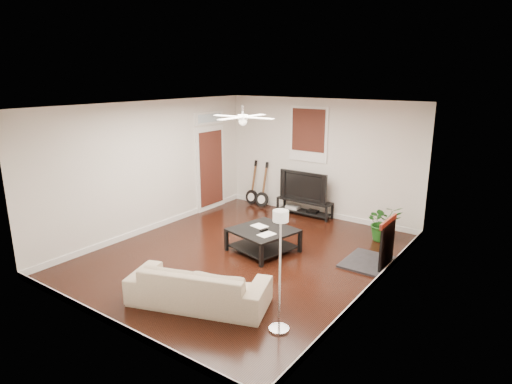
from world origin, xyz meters
TOP-DOWN VIEW (x-y plane):
  - room at (0.00, 0.00)m, footprint 5.01×6.01m
  - brick_accent at (2.49, 1.00)m, footprint 0.02×2.20m
  - fireplace at (2.20, 1.00)m, footprint 0.80×1.10m
  - window_back at (-0.30, 2.97)m, footprint 1.00×0.06m
  - door_left at (-2.46, 1.90)m, footprint 0.08×1.00m
  - tv_stand at (-0.24, 2.78)m, footprint 1.38×0.37m
  - tv at (-0.24, 2.80)m, footprint 1.24×0.16m
  - coffee_table at (0.20, 0.35)m, footprint 1.29×1.29m
  - sofa at (0.55, -1.84)m, footprint 2.22×1.45m
  - floor_lamp at (1.90, -1.74)m, footprint 0.36×0.36m
  - potted_plant at (1.89, 2.27)m, footprint 0.92×0.91m
  - guitar_left at (-1.81, 2.75)m, footprint 0.38×0.28m
  - guitar_right at (-1.46, 2.72)m, footprint 0.38×0.27m
  - ceiling_fan at (0.00, 0.00)m, footprint 1.24×1.24m

SIDE VIEW (x-z plane):
  - tv_stand at x=-0.24m, z-range 0.00..0.39m
  - coffee_table at x=0.20m, z-range 0.00..0.45m
  - sofa at x=0.55m, z-range 0.00..0.61m
  - potted_plant at x=1.89m, z-range 0.00..0.78m
  - fireplace at x=2.20m, z-range 0.00..0.92m
  - guitar_left at x=-1.81m, z-range 0.00..1.19m
  - guitar_right at x=-1.46m, z-range 0.00..1.19m
  - tv at x=-0.24m, z-range 0.39..1.10m
  - floor_lamp at x=1.90m, z-range 0.00..1.69m
  - door_left at x=-2.46m, z-range 0.00..2.50m
  - room at x=0.00m, z-range 0.00..2.80m
  - brick_accent at x=2.49m, z-range 0.00..2.80m
  - window_back at x=-0.30m, z-range 1.30..2.60m
  - ceiling_fan at x=0.00m, z-range 2.44..2.76m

